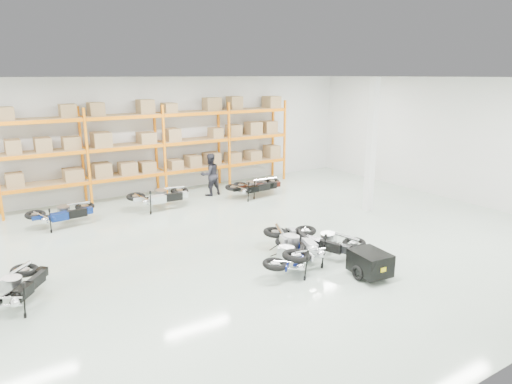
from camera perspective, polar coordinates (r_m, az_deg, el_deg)
room at (r=12.23m, az=-1.10°, el=3.47°), size 18.00×18.00×18.00m
pallet_rack at (r=17.98m, az=-11.96°, el=6.74°), size 11.28×0.98×3.62m
structural_column at (r=15.88m, az=14.21°, el=5.59°), size 0.25×0.25×4.50m
moto_blue_centre at (r=11.01m, az=4.22°, el=-7.23°), size 1.82×1.79×1.11m
moto_silver_left at (r=11.48m, az=4.88°, el=-5.82°), size 1.58×2.22×1.30m
moto_black_far_left at (r=10.60m, az=-27.99°, el=-9.83°), size 1.72×1.90×1.12m
moto_touring_right at (r=11.98m, az=8.57°, el=-5.42°), size 1.38×1.95×1.15m
trailer at (r=10.98m, az=14.05°, el=-8.60°), size 0.78×1.50×0.62m
moto_back_a at (r=15.33m, az=-23.04°, el=-1.98°), size 1.86×1.05×1.16m
moto_back_b at (r=16.28m, az=-11.87°, el=-0.04°), size 1.95×1.02×1.24m
moto_back_c at (r=17.43m, az=-0.50°, el=1.05°), size 1.78×0.93×1.13m
moto_back_d at (r=17.74m, az=0.42°, el=1.26°), size 1.76×0.96×1.11m
person_back at (r=17.74m, az=-5.75°, el=2.18°), size 0.84×0.68×1.65m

